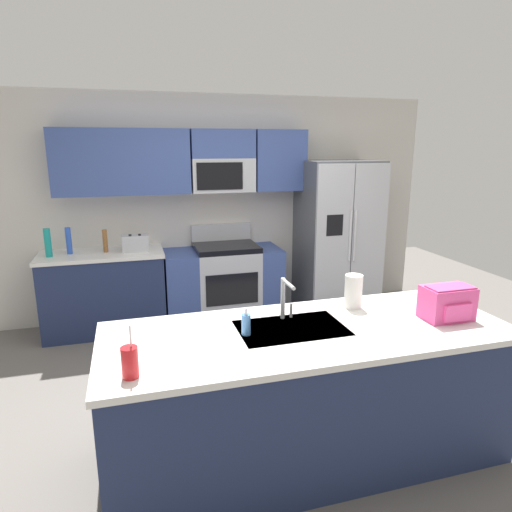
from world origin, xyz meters
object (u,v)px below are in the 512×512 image
(drink_cup_red, at_px, (130,362))
(refrigerator, at_px, (337,237))
(toaster, at_px, (135,243))
(paper_towel_roll, at_px, (353,291))
(bottle_blue, at_px, (69,241))
(sink_faucet, at_px, (285,296))
(backpack, at_px, (448,302))
(pepper_mill, at_px, (105,241))
(soap_dispenser, at_px, (246,324))
(bottle_teal, at_px, (48,243))
(range_oven, at_px, (223,282))

(drink_cup_red, bearing_deg, refrigerator, 48.14)
(toaster, bearing_deg, drink_cup_red, -91.83)
(refrigerator, relative_size, paper_towel_roll, 7.71)
(bottle_blue, relative_size, sink_faucet, 1.01)
(refrigerator, bearing_deg, sink_faucet, -123.35)
(refrigerator, height_order, backpack, refrigerator)
(paper_towel_roll, bearing_deg, sink_faucet, -171.45)
(refrigerator, bearing_deg, backpack, -100.27)
(refrigerator, bearing_deg, pepper_mill, 178.54)
(toaster, distance_m, soap_dispenser, 2.53)
(refrigerator, bearing_deg, bottle_teal, 179.75)
(pepper_mill, relative_size, soap_dispenser, 1.45)
(toaster, bearing_deg, pepper_mill, 170.88)
(bottle_teal, xyz_separation_m, sink_faucet, (1.77, -2.30, 0.02))
(toaster, relative_size, pepper_mill, 1.14)
(refrigerator, xyz_separation_m, toaster, (-2.40, 0.02, 0.07))
(range_oven, height_order, refrigerator, refrigerator)
(refrigerator, relative_size, sink_faucet, 6.56)
(range_oven, xyz_separation_m, backpack, (0.96, -2.64, 0.57))
(pepper_mill, xyz_separation_m, soap_dispenser, (0.91, -2.51, -0.06))
(sink_faucet, bearing_deg, range_oven, 88.16)
(refrigerator, relative_size, toaster, 6.61)
(range_oven, xyz_separation_m, soap_dispenser, (-0.38, -2.52, 0.53))
(drink_cup_red, bearing_deg, backpack, 6.10)
(bottle_blue, distance_m, drink_cup_red, 2.94)
(bottle_blue, bearing_deg, paper_towel_roll, -47.23)
(bottle_blue, xyz_separation_m, sink_faucet, (1.58, -2.38, 0.03))
(pepper_mill, distance_m, soap_dispenser, 2.67)
(pepper_mill, distance_m, bottle_teal, 0.56)
(sink_faucet, relative_size, paper_towel_roll, 1.17)
(pepper_mill, xyz_separation_m, sink_faucet, (1.21, -2.35, 0.04))
(bottle_teal, height_order, sink_faucet, bottle_teal)
(sink_faucet, relative_size, drink_cup_red, 1.00)
(toaster, height_order, bottle_blue, bottle_blue)
(refrigerator, height_order, drink_cup_red, refrigerator)
(drink_cup_red, xyz_separation_m, paper_towel_roll, (1.53, 0.58, 0.04))
(refrigerator, relative_size, drink_cup_red, 6.58)
(sink_faucet, height_order, soap_dispenser, sink_faucet)
(soap_dispenser, height_order, paper_towel_roll, paper_towel_roll)
(pepper_mill, height_order, bottle_blue, bottle_blue)
(paper_towel_roll, height_order, backpack, paper_towel_roll)
(pepper_mill, xyz_separation_m, paper_towel_roll, (1.76, -2.27, -0.00))
(refrigerator, height_order, toaster, refrigerator)
(soap_dispenser, bearing_deg, bottle_blue, 116.62)
(range_oven, xyz_separation_m, bottle_teal, (-1.85, -0.06, 0.60))
(sink_faucet, bearing_deg, pepper_mill, 117.30)
(bottle_blue, xyz_separation_m, paper_towel_roll, (2.12, -2.29, -0.02))
(toaster, xyz_separation_m, paper_towel_roll, (1.44, -2.22, 0.03))
(drink_cup_red, bearing_deg, pepper_mill, 94.45)
(sink_faucet, relative_size, backpack, 0.88)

